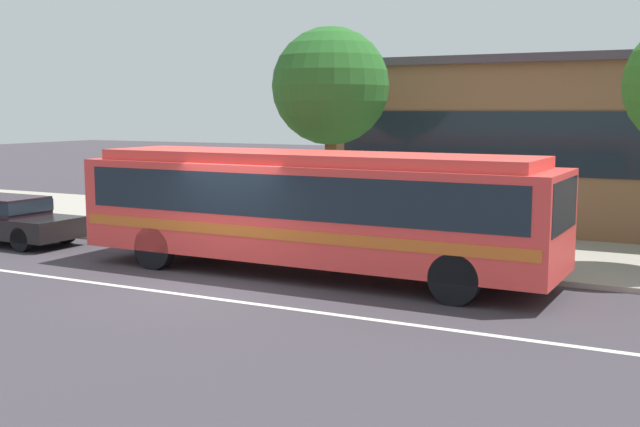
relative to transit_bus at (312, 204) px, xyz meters
The scene contains 11 objects.
ground_plane 2.93m from the transit_bus, 122.70° to the right, with size 120.00×120.00×0.00m, color #3B353D.
sidewalk_slab 5.72m from the transit_bus, 103.95° to the left, with size 60.00×8.00×0.12m, color #A0988B.
lane_stripe_center 3.54m from the transit_bus, 114.85° to the right, with size 56.00×0.16×0.01m, color silver.
transit_bus is the anchor object (origin of this frame).
sedan_behind_bus 9.64m from the transit_bus, behind, with size 4.49×1.77×1.29m.
pedestrian_waiting_near_sign 4.37m from the transit_bus, 127.32° to the left, with size 0.48×0.48×1.72m.
pedestrian_walking_along_curb 2.13m from the transit_bus, 79.28° to the left, with size 0.48×0.48×1.65m.
pedestrian_standing_by_tree 2.80m from the transit_bus, 55.95° to the left, with size 0.36×0.36×1.71m.
bus_stop_sign 3.97m from the transit_bus, 26.02° to the left, with size 0.17×0.43×2.37m.
street_tree_near_stop 5.11m from the transit_bus, 111.18° to the left, with size 3.19×3.19×5.78m.
station_building 11.61m from the transit_bus, 69.86° to the left, with size 14.53×8.28×5.20m.
Camera 1 is at (9.48, -13.21, 3.66)m, focal length 44.33 mm.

